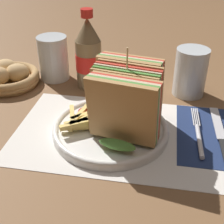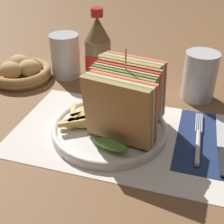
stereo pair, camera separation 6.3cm
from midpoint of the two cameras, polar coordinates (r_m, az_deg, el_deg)
name	(u,v)px [view 1 (the left image)]	position (r m, az deg, el deg)	size (l,w,h in m)	color
ground_plane	(115,133)	(0.64, -2.34, -4.02)	(4.00, 4.00, 0.00)	brown
placemat	(117,134)	(0.63, -1.86, -4.23)	(0.42, 0.27, 0.00)	silver
plate_main	(110,130)	(0.63, -3.18, -3.32)	(0.24, 0.24, 0.02)	white
club_sandwich	(127,99)	(0.59, -0.37, 2.29)	(0.14, 0.19, 0.17)	tan
fries_pile	(80,119)	(0.63, -8.74, -1.41)	(0.08, 0.11, 0.02)	#E5C166
ketchup_blob	(88,112)	(0.66, -7.15, -0.03)	(0.04, 0.04, 0.01)	maroon
napkin	(209,134)	(0.65, 14.64, -4.05)	(0.13, 0.21, 0.00)	navy
fork	(199,135)	(0.64, 12.84, -4.29)	(0.02, 0.17, 0.01)	silver
knife	(220,134)	(0.65, 16.64, -4.06)	(0.02, 0.20, 0.00)	black
coke_bottle_near	(89,55)	(0.79, -6.64, 10.26)	(0.07, 0.07, 0.20)	#7A6647
glass_near	(190,75)	(0.78, 11.83, 6.56)	(0.08, 0.08, 0.12)	silver
glass_far	(54,61)	(0.86, -12.73, 9.09)	(0.08, 0.08, 0.12)	silver
bread_basket	(8,77)	(0.87, -20.47, 6.00)	(0.16, 0.16, 0.06)	#AD8451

